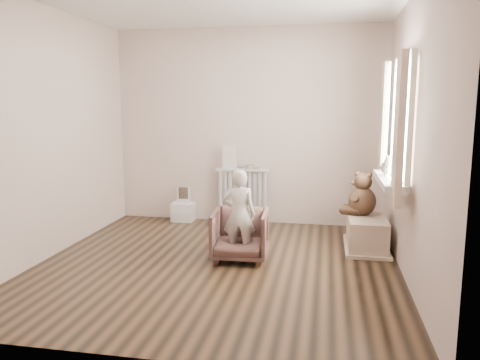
% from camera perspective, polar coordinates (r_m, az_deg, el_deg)
% --- Properties ---
extents(floor, '(3.60, 3.60, 0.01)m').
position_cam_1_polar(floor, '(4.80, -2.80, -10.28)').
color(floor, black).
rests_on(floor, ground).
extents(back_wall, '(3.60, 0.02, 2.60)m').
position_cam_1_polar(back_wall, '(6.29, 0.93, 6.51)').
color(back_wall, beige).
rests_on(back_wall, ground).
extents(front_wall, '(3.60, 0.02, 2.60)m').
position_cam_1_polar(front_wall, '(2.82, -11.51, 2.81)').
color(front_wall, beige).
rests_on(front_wall, ground).
extents(left_wall, '(0.02, 3.60, 2.60)m').
position_cam_1_polar(left_wall, '(5.25, -22.47, 5.24)').
color(left_wall, beige).
rests_on(left_wall, ground).
extents(right_wall, '(0.02, 3.60, 2.60)m').
position_cam_1_polar(right_wall, '(4.47, 20.21, 4.77)').
color(right_wall, beige).
rests_on(right_wall, ground).
extents(window, '(0.03, 0.90, 1.10)m').
position_cam_1_polar(window, '(4.75, 19.24, 6.88)').
color(window, white).
rests_on(window, right_wall).
extents(window_sill, '(0.22, 1.10, 0.06)m').
position_cam_1_polar(window_sill, '(4.79, 17.81, -0.01)').
color(window_sill, silver).
rests_on(window_sill, right_wall).
extents(curtain_left, '(0.06, 0.26, 1.30)m').
position_cam_1_polar(curtain_left, '(4.17, 18.84, 5.80)').
color(curtain_left, beige).
rests_on(curtain_left, right_wall).
extents(curtain_right, '(0.06, 0.26, 1.30)m').
position_cam_1_polar(curtain_right, '(5.30, 17.13, 6.54)').
color(curtain_right, beige).
rests_on(curtain_right, right_wall).
extents(radiator, '(0.71, 0.13, 0.75)m').
position_cam_1_polar(radiator, '(6.30, 0.28, -1.84)').
color(radiator, silver).
rests_on(radiator, floor).
extents(paper_doll, '(0.19, 0.02, 0.31)m').
position_cam_1_polar(paper_doll, '(6.25, -1.28, 2.83)').
color(paper_doll, beige).
rests_on(paper_doll, radiator).
extents(tin_a, '(0.11, 0.11, 0.07)m').
position_cam_1_polar(tin_a, '(6.22, 1.14, 1.65)').
color(tin_a, '#A59E8C').
rests_on(tin_a, radiator).
extents(tin_b, '(0.08, 0.08, 0.04)m').
position_cam_1_polar(tin_b, '(6.20, 2.12, 1.52)').
color(tin_b, '#A59E8C').
rests_on(tin_b, radiator).
extents(toy_vanity, '(0.30, 0.21, 0.47)m').
position_cam_1_polar(toy_vanity, '(6.49, -6.97, -2.61)').
color(toy_vanity, silver).
rests_on(toy_vanity, floor).
extents(armchair, '(0.59, 0.61, 0.52)m').
position_cam_1_polar(armchair, '(4.89, -0.00, -6.69)').
color(armchair, brown).
rests_on(armchair, floor).
extents(child, '(0.35, 0.25, 0.94)m').
position_cam_1_polar(child, '(4.78, -0.11, -4.23)').
color(child, silver).
rests_on(child, armchair).
extents(toy_bench, '(0.41, 0.77, 0.36)m').
position_cam_1_polar(toy_bench, '(5.44, 15.19, -6.02)').
color(toy_bench, beige).
rests_on(toy_bench, floor).
extents(teddy_bear, '(0.46, 0.40, 0.49)m').
position_cam_1_polar(teddy_bear, '(5.42, 14.74, -0.97)').
color(teddy_bear, '#342114').
rests_on(teddy_bear, toy_bench).
extents(plush_cat, '(0.20, 0.27, 0.21)m').
position_cam_1_polar(plush_cat, '(4.89, 17.61, 1.71)').
color(plush_cat, slate).
rests_on(plush_cat, window_sill).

